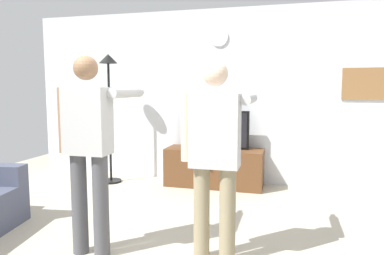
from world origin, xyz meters
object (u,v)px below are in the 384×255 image
object	(u,v)px
person_standing_nearer_couch	(215,150)
framed_picture	(371,84)
wall_clock	(219,37)
television	(215,130)
floor_lamp	(109,92)
person_standing_nearer_lamp	(89,144)
tv_stand	(214,167)

from	to	relation	value
person_standing_nearer_couch	framed_picture	bearing A→B (deg)	57.00
wall_clock	framed_picture	xyz separation A→B (m)	(2.17, 0.00, -0.72)
framed_picture	person_standing_nearer_couch	xyz separation A→B (m)	(-1.69, -2.60, -0.57)
television	person_standing_nearer_couch	bearing A→B (deg)	-78.42
wall_clock	floor_lamp	world-z (taller)	wall_clock
wall_clock	person_standing_nearer_couch	world-z (taller)	wall_clock
framed_picture	person_standing_nearer_lamp	size ratio (longest dim) A/B	0.43
television	person_standing_nearer_lamp	distance (m)	2.61
television	framed_picture	world-z (taller)	framed_picture
tv_stand	wall_clock	xyz separation A→B (m)	(0.00, 0.29, 1.98)
television	floor_lamp	xyz separation A→B (m)	(-1.63, -0.26, 0.57)
floor_lamp	person_standing_nearer_lamp	distance (m)	2.53
floor_lamp	person_standing_nearer_couch	world-z (taller)	floor_lamp
wall_clock	person_standing_nearer_lamp	bearing A→B (deg)	-102.46
tv_stand	television	xyz separation A→B (m)	(0.00, 0.05, 0.57)
framed_picture	floor_lamp	distance (m)	3.83
person_standing_nearer_lamp	television	bearing A→B (deg)	76.39
wall_clock	floor_lamp	bearing A→B (deg)	-162.92
framed_picture	floor_lamp	bearing A→B (deg)	-172.43
framed_picture	person_standing_nearer_lamp	bearing A→B (deg)	-135.04
tv_stand	framed_picture	bearing A→B (deg)	7.75
person_standing_nearer_lamp	person_standing_nearer_couch	distance (m)	1.11
tv_stand	television	size ratio (longest dim) A/B	1.43
floor_lamp	tv_stand	bearing A→B (deg)	7.34
tv_stand	television	bearing A→B (deg)	90.00
wall_clock	person_standing_nearer_couch	xyz separation A→B (m)	(0.48, -2.59, -1.29)
tv_stand	wall_clock	distance (m)	2.00
television	tv_stand	bearing A→B (deg)	-90.00
tv_stand	floor_lamp	xyz separation A→B (m)	(-1.63, -0.21, 1.15)
wall_clock	floor_lamp	xyz separation A→B (m)	(-1.63, -0.50, -0.83)
television	floor_lamp	size ratio (longest dim) A/B	0.51
floor_lamp	person_standing_nearer_couch	size ratio (longest dim) A/B	1.17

